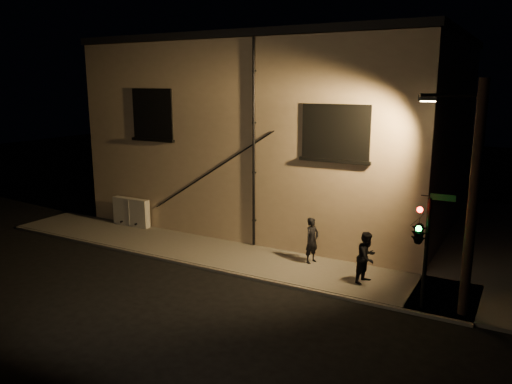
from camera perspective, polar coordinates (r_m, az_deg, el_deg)
The scene contains 8 objects.
ground at distance 17.71m, azimuth 0.18°, elevation -10.00°, with size 90.00×90.00×0.00m, color black.
sidewalk at distance 20.97m, azimuth 9.01°, elevation -6.37°, with size 21.00×16.00×0.12m.
building at distance 25.87m, azimuth 4.08°, elevation 7.14°, with size 16.20×12.23×8.80m.
utility_cabinet at distance 24.29m, azimuth -14.06°, elevation -2.23°, with size 2.01×0.34×1.32m, color beige.
pedestrian_a at distance 18.84m, azimuth 6.41°, elevation -5.51°, with size 0.63×0.41×1.73m, color black.
pedestrian_b at distance 17.31m, azimuth 12.54°, elevation -7.30°, with size 0.86×0.67×1.77m, color black.
traffic_signal at distance 15.35m, azimuth 18.18°, elevation -4.32°, with size 1.19×2.06×3.53m.
streetlamp_pole at distance 15.22m, azimuth 23.24°, elevation -0.26°, with size 2.02×1.38×6.88m.
Camera 1 is at (7.95, -14.33, 6.73)m, focal length 35.00 mm.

